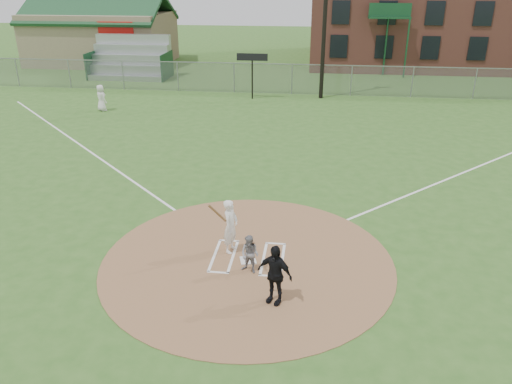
# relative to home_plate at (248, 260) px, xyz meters

# --- Properties ---
(ground) EXTENTS (140.00, 140.00, 0.00)m
(ground) POSITION_rel_home_plate_xyz_m (-0.02, 0.03, -0.03)
(ground) COLOR #325E20
(ground) RESTS_ON ground
(dirt_circle) EXTENTS (8.40, 8.40, 0.02)m
(dirt_circle) POSITION_rel_home_plate_xyz_m (-0.02, 0.03, -0.02)
(dirt_circle) COLOR #966B47
(dirt_circle) RESTS_ON ground
(home_plate) EXTENTS (0.55, 0.55, 0.03)m
(home_plate) POSITION_rel_home_plate_xyz_m (0.00, 0.00, 0.00)
(home_plate) COLOR silver
(home_plate) RESTS_ON dirt_circle
(foul_line_first) EXTENTS (17.04, 17.04, 0.01)m
(foul_line_first) POSITION_rel_home_plate_xyz_m (8.98, 9.03, -0.03)
(foul_line_first) COLOR white
(foul_line_first) RESTS_ON ground
(foul_line_third) EXTENTS (17.04, 17.04, 0.01)m
(foul_line_third) POSITION_rel_home_plate_xyz_m (-9.02, 9.03, -0.03)
(foul_line_third) COLOR white
(foul_line_third) RESTS_ON ground
(catcher) EXTENTS (0.65, 0.58, 1.11)m
(catcher) POSITION_rel_home_plate_xyz_m (0.13, -0.57, 0.54)
(catcher) COLOR gray
(catcher) RESTS_ON dirt_circle
(umpire) EXTENTS (1.02, 0.72, 1.60)m
(umpire) POSITION_rel_home_plate_xyz_m (0.92, -1.84, 0.79)
(umpire) COLOR black
(umpire) RESTS_ON dirt_circle
(ondeck_player) EXTENTS (0.91, 0.84, 1.56)m
(ondeck_player) POSITION_rel_home_plate_xyz_m (-11.11, 15.99, 0.75)
(ondeck_player) COLOR silver
(ondeck_player) RESTS_ON ground
(batters_boxes) EXTENTS (2.08, 1.88, 0.01)m
(batters_boxes) POSITION_rel_home_plate_xyz_m (-0.02, 0.18, -0.01)
(batters_boxes) COLOR white
(batters_boxes) RESTS_ON dirt_circle
(batter_at_plate) EXTENTS (0.81, 0.98, 1.78)m
(batter_at_plate) POSITION_rel_home_plate_xyz_m (-0.58, 0.49, 0.82)
(batter_at_plate) COLOR white
(batter_at_plate) RESTS_ON dirt_circle
(outfield_fence) EXTENTS (56.08, 0.08, 2.03)m
(outfield_fence) POSITION_rel_home_plate_xyz_m (-0.02, 22.03, 0.98)
(outfield_fence) COLOR slate
(outfield_fence) RESTS_ON ground
(bleachers) EXTENTS (6.08, 3.20, 3.20)m
(bleachers) POSITION_rel_home_plate_xyz_m (-13.02, 26.23, 1.55)
(bleachers) COLOR #B7BABF
(bleachers) RESTS_ON ground
(clubhouse) EXTENTS (12.20, 8.71, 6.23)m
(clubhouse) POSITION_rel_home_plate_xyz_m (-18.02, 33.03, 2.35)
(clubhouse) COLOR gray
(clubhouse) RESTS_ON ground
(scoreboard_sign) EXTENTS (2.00, 0.10, 2.93)m
(scoreboard_sign) POSITION_rel_home_plate_xyz_m (-2.52, 20.23, 2.35)
(scoreboard_sign) COLOR black
(scoreboard_sign) RESTS_ON ground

